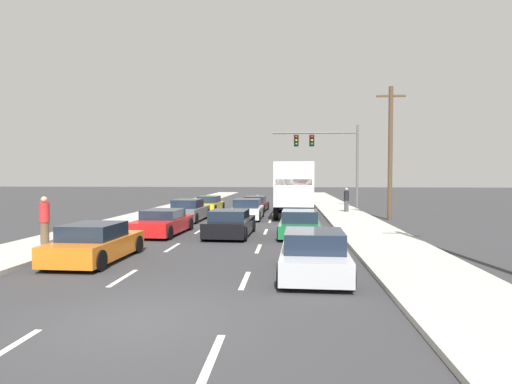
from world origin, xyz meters
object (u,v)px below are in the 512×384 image
object	(u,v)px
car_orange	(95,244)
car_maroon	(255,204)
box_truck	(295,187)
car_silver	(314,255)
car_yellow	(209,205)
car_gray	(189,211)
pedestrian_mid_block	(45,220)
car_white	(247,210)
car_green	(300,224)
traffic_signal_mast	(322,148)
car_black	(230,224)
car_red	(163,223)
pedestrian_near_corner	(346,200)
utility_pole_mid	(390,151)

from	to	relation	value
car_orange	car_maroon	bearing A→B (deg)	79.47
box_truck	car_silver	world-z (taller)	box_truck
car_yellow	car_gray	distance (m)	6.97
car_silver	pedestrian_mid_block	size ratio (longest dim) A/B	2.15
car_white	box_truck	xyz separation A→B (m)	(3.07, 1.73, 1.47)
car_orange	car_green	xyz separation A→B (m)	(6.90, 6.33, -0.02)
car_maroon	traffic_signal_mast	distance (m)	7.87
car_green	traffic_signal_mast	bearing A→B (deg)	82.24
car_orange	car_silver	world-z (taller)	car_silver
car_black	car_green	xyz separation A→B (m)	(3.25, 0.18, -0.01)
car_red	car_green	xyz separation A→B (m)	(6.57, -0.14, 0.00)
car_white	car_silver	bearing A→B (deg)	-77.49
car_yellow	pedestrian_mid_block	xyz separation A→B (m)	(-3.23, -17.19, 0.54)
car_yellow	car_orange	distance (m)	19.54
car_white	car_black	distance (m)	7.72
car_green	car_silver	xyz separation A→B (m)	(0.21, -7.87, 0.03)
car_maroon	pedestrian_near_corner	size ratio (longest dim) A/B	2.56
car_gray	utility_pole_mid	xyz separation A→B (m)	(12.64, 1.51, 3.73)
traffic_signal_mast	utility_pole_mid	xyz separation A→B (m)	(3.57, -9.15, -0.84)
car_silver	utility_pole_mid	size ratio (longest dim) A/B	0.48
pedestrian_near_corner	car_silver	bearing A→B (deg)	-99.96
car_maroon	pedestrian_mid_block	size ratio (longest dim) A/B	2.43
traffic_signal_mast	pedestrian_mid_block	distance (m)	24.60
car_yellow	car_orange	xyz separation A→B (m)	(-0.09, -19.54, 0.03)
car_green	traffic_signal_mast	distance (m)	17.67
car_green	traffic_signal_mast	size ratio (longest dim) A/B	0.59
box_truck	car_maroon	bearing A→B (deg)	124.48
car_green	pedestrian_mid_block	bearing A→B (deg)	-158.37
car_orange	utility_pole_mid	xyz separation A→B (m)	(12.78, 14.07, 3.78)
car_silver	utility_pole_mid	distance (m)	17.03
car_gray	car_red	size ratio (longest dim) A/B	0.96
car_gray	car_green	world-z (taller)	car_gray
car_silver	car_green	bearing A→B (deg)	91.55
utility_pole_mid	pedestrian_mid_block	bearing A→B (deg)	-143.63
car_orange	pedestrian_mid_block	size ratio (longest dim) A/B	2.20
car_white	car_silver	xyz separation A→B (m)	(3.42, -15.41, -0.01)
car_orange	car_silver	distance (m)	7.28
car_white	box_truck	distance (m)	3.82
car_white	car_green	distance (m)	8.19
traffic_signal_mast	car_white	bearing A→B (deg)	-120.48
car_green	pedestrian_mid_block	distance (m)	10.82
car_maroon	car_silver	bearing A→B (deg)	-81.05
car_yellow	box_truck	size ratio (longest dim) A/B	0.53
traffic_signal_mast	pedestrian_mid_block	bearing A→B (deg)	-120.61
car_orange	pedestrian_near_corner	xyz separation A→B (m)	(10.65, 18.58, 0.45)
car_orange	utility_pole_mid	size ratio (longest dim) A/B	0.49
box_truck	utility_pole_mid	bearing A→B (deg)	-14.23
car_white	traffic_signal_mast	size ratio (longest dim) A/B	0.57
car_yellow	car_green	size ratio (longest dim) A/B	1.03
car_gray	car_maroon	xyz separation A→B (m)	(3.58, 7.47, -0.07)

